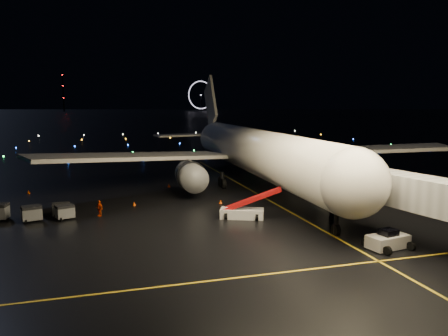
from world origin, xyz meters
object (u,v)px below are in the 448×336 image
(baggage_cart_0, at_px, (61,210))
(airliner, at_px, (248,126))
(crew_c, at_px, (99,208))
(baggage_cart_3, at_px, (32,214))
(baggage_cart_1, at_px, (65,212))
(belt_loader, at_px, (242,203))
(pushback_tug, at_px, (388,239))

(baggage_cart_0, bearing_deg, airliner, 25.96)
(airliner, relative_size, crew_c, 35.96)
(baggage_cart_3, bearing_deg, crew_c, -13.89)
(airliner, xyz_separation_m, baggage_cart_0, (-27.60, -13.42, -8.68))
(crew_c, distance_m, baggage_cart_3, 7.25)
(airliner, height_order, baggage_cart_1, airliner)
(crew_c, bearing_deg, baggage_cart_0, -141.56)
(belt_loader, height_order, crew_c, belt_loader)
(crew_c, bearing_deg, pushback_tug, 16.21)
(baggage_cart_1, bearing_deg, belt_loader, -35.64)
(baggage_cart_3, bearing_deg, baggage_cart_1, -16.57)
(baggage_cart_3, bearing_deg, baggage_cart_0, 9.78)
(crew_c, height_order, baggage_cart_3, crew_c)
(baggage_cart_0, relative_size, baggage_cart_1, 0.97)
(belt_loader, bearing_deg, airliner, 91.98)
(pushback_tug, height_order, baggage_cart_1, pushback_tug)
(airliner, xyz_separation_m, baggage_cart_1, (-27.10, -14.89, -8.65))
(airliner, height_order, baggage_cart_3, airliner)
(pushback_tug, distance_m, crew_c, 31.40)
(airliner, height_order, pushback_tug, airliner)
(airliner, height_order, baggage_cart_0, airliner)
(crew_c, bearing_deg, belt_loader, 34.55)
(airliner, height_order, belt_loader, airliner)
(baggage_cart_0, bearing_deg, belt_loader, -18.49)
(baggage_cart_1, xyz_separation_m, baggage_cart_3, (-3.47, 0.05, 0.06))
(belt_loader, xyz_separation_m, baggage_cart_0, (-19.88, 6.66, -0.96))
(crew_c, bearing_deg, baggage_cart_1, -121.73)
(pushback_tug, xyz_separation_m, baggage_cart_3, (-32.09, 18.96, -0.02))
(pushback_tug, bearing_deg, airliner, 82.95)
(baggage_cart_0, xyz_separation_m, baggage_cart_3, (-2.97, -1.42, 0.09))
(baggage_cart_3, bearing_deg, belt_loader, -28.72)
(baggage_cart_1, distance_m, baggage_cart_3, 3.47)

